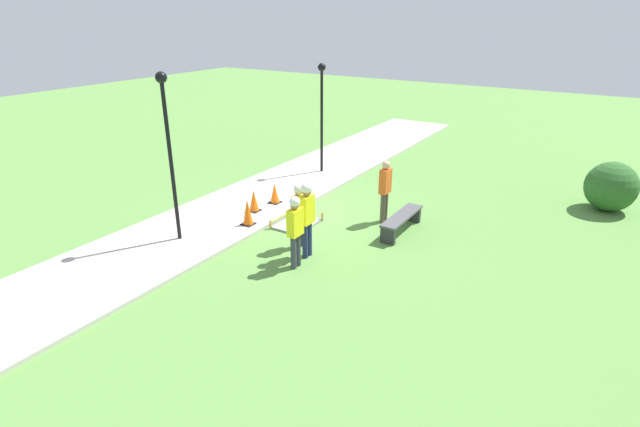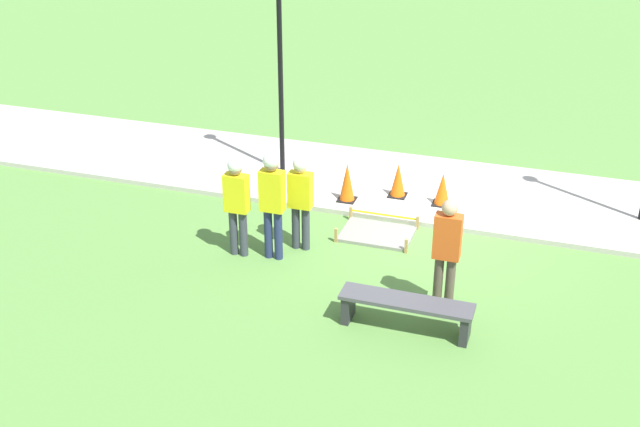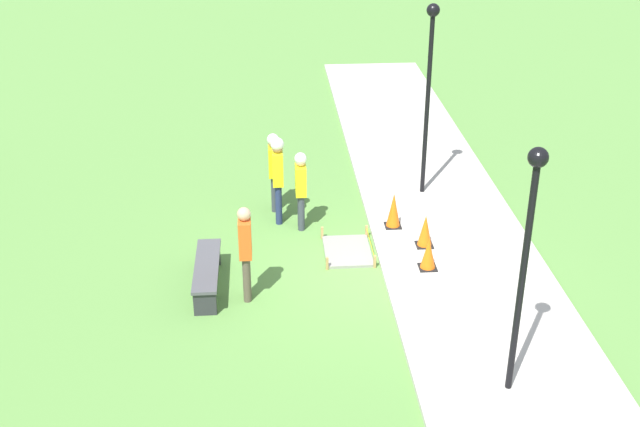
{
  "view_description": "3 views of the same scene",
  "coord_description": "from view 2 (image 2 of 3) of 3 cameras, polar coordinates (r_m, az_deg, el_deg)",
  "views": [
    {
      "loc": [
        11.57,
        8.07,
        5.67
      ],
      "look_at": [
        1.29,
        1.6,
        0.71
      ],
      "focal_mm": 28.0,
      "sensor_mm": 36.0,
      "label": 1
    },
    {
      "loc": [
        -2.13,
        12.94,
        6.72
      ],
      "look_at": [
        1.48,
        2.03,
        1.03
      ],
      "focal_mm": 45.0,
      "sensor_mm": 36.0,
      "label": 2
    },
    {
      "loc": [
        -13.01,
        2.15,
        7.84
      ],
      "look_at": [
        0.55,
        1.15,
        1.06
      ],
      "focal_mm": 45.0,
      "sensor_mm": 36.0,
      "label": 3
    }
  ],
  "objects": [
    {
      "name": "bystander_in_orange_shirt",
      "position": [
        11.93,
        9.0,
        -2.44
      ],
      "size": [
        0.4,
        0.24,
        1.82
      ],
      "color": "brown",
      "rests_on": "ground_plane"
    },
    {
      "name": "traffic_cone_near_patch",
      "position": [
        15.33,
        8.68,
        1.73
      ],
      "size": [
        0.34,
        0.34,
        0.64
      ],
      "color": "black",
      "rests_on": "sidewalk"
    },
    {
      "name": "traffic_cone_far_patch",
      "position": [
        15.56,
        5.58,
        2.38
      ],
      "size": [
        0.34,
        0.34,
        0.67
      ],
      "color": "black",
      "rests_on": "sidewalk"
    },
    {
      "name": "sidewalk",
      "position": [
        16.13,
        9.08,
        1.56
      ],
      "size": [
        28.0,
        3.18,
        0.1
      ],
      "color": "#BCB7AD",
      "rests_on": "ground_plane"
    },
    {
      "name": "park_bench",
      "position": [
        11.72,
        6.14,
        -6.72
      ],
      "size": [
        1.94,
        0.44,
        0.5
      ],
      "color": "#2D2D33",
      "rests_on": "ground_plane"
    },
    {
      "name": "worker_supervisor",
      "position": [
        13.14,
        -3.42,
        1.32
      ],
      "size": [
        0.4,
        0.28,
        1.93
      ],
      "color": "navy",
      "rests_on": "ground_plane"
    },
    {
      "name": "wet_concrete_patch",
      "position": [
        14.38,
        4.09,
        -1.45
      ],
      "size": [
        1.31,
        0.97,
        0.26
      ],
      "color": "gray",
      "rests_on": "ground_plane"
    },
    {
      "name": "ground_plane",
      "position": [
        14.73,
        7.98,
        -1.07
      ],
      "size": [
        60.0,
        60.0,
        0.0
      ],
      "primitive_type": "plane",
      "color": "#5B8E42"
    },
    {
      "name": "traffic_cone_sidewalk_edge",
      "position": [
        15.3,
        1.94,
        2.23
      ],
      "size": [
        0.34,
        0.34,
        0.76
      ],
      "color": "black",
      "rests_on": "sidewalk"
    },
    {
      "name": "lamppost_near",
      "position": [
        15.87,
        -2.88,
        12.23
      ],
      "size": [
        0.28,
        0.28,
        4.26
      ],
      "color": "black",
      "rests_on": "sidewalk"
    },
    {
      "name": "worker_trainee",
      "position": [
        13.5,
        -1.41,
        1.3
      ],
      "size": [
        0.4,
        0.25,
        1.71
      ],
      "color": "#383D47",
      "rests_on": "ground_plane"
    },
    {
      "name": "worker_assistant",
      "position": [
        13.34,
        -5.95,
        1.11
      ],
      "size": [
        0.4,
        0.26,
        1.78
      ],
      "color": "#383D47",
      "rests_on": "ground_plane"
    }
  ]
}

